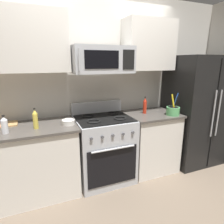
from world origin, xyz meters
TOP-DOWN VIEW (x-y plane):
  - ground_plane at (0.00, 0.00)m, footprint 16.00×16.00m
  - wall_back at (0.00, 1.04)m, footprint 8.00×0.10m
  - counter_left at (-0.91, 0.64)m, footprint 1.05×0.66m
  - range_oven at (-0.00, 0.64)m, footprint 0.76×0.70m
  - counter_right at (0.77, 0.64)m, footprint 0.76×0.66m
  - refrigerator at (1.61, 0.62)m, footprint 0.89×0.77m
  - microwave at (-0.00, 0.67)m, footprint 0.77×0.44m
  - upper_cabinets_left at (-0.92, 0.82)m, footprint 1.04×0.34m
  - upper_cabinets_right at (0.77, 0.82)m, footprint 0.75×0.34m
  - utensil_crock at (1.00, 0.45)m, footprint 0.19×0.19m
  - cutting_board at (-1.25, 0.83)m, footprint 0.35×0.24m
  - bottle_oil at (-0.86, 0.55)m, footprint 0.06×0.06m
  - bottle_hot_sauce at (0.67, 0.68)m, footprint 0.05×0.05m
  - bottle_vinegar at (-1.17, 0.52)m, footprint 0.07×0.07m
  - prep_bowl at (-0.49, 0.57)m, footprint 0.16×0.16m

SIDE VIEW (x-z plane):
  - ground_plane at x=0.00m, z-range 0.00..0.00m
  - counter_left at x=-0.91m, z-range 0.00..0.91m
  - counter_right at x=0.77m, z-range 0.00..0.91m
  - range_oven at x=0.00m, z-range -0.07..1.02m
  - refrigerator at x=1.61m, z-range 0.00..1.76m
  - cutting_board at x=-1.25m, z-range 0.91..0.93m
  - prep_bowl at x=-0.49m, z-range 0.91..0.97m
  - utensil_crock at x=1.00m, z-range 0.82..1.14m
  - bottle_vinegar at x=-1.17m, z-range 0.90..1.10m
  - bottle_oil at x=-0.86m, z-range 0.90..1.14m
  - bottle_hot_sauce at x=0.67m, z-range 0.90..1.15m
  - wall_back at x=0.00m, z-range 0.00..2.60m
  - microwave at x=0.00m, z-range 1.52..1.86m
  - upper_cabinets_left at x=-0.92m, z-range 1.54..2.25m
  - upper_cabinets_right at x=0.77m, z-range 1.54..2.25m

